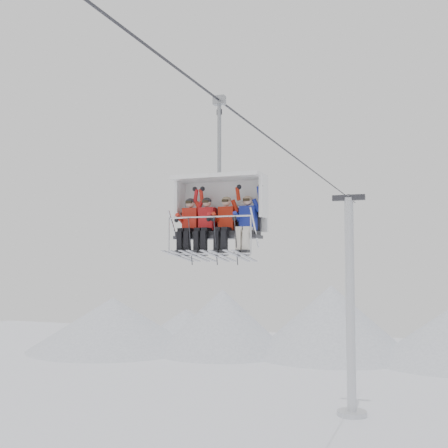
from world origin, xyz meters
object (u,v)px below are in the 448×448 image
(lift_tower_right, at_px, (351,320))
(chairlift_carrier, at_px, (221,206))
(skier_far_right, at_px, (247,223))
(skier_far_left, at_px, (189,224))
(skier_center_left, at_px, (205,224))
(skier_center_right, at_px, (225,223))

(lift_tower_right, distance_m, chairlift_carrier, 22.74)
(chairlift_carrier, relative_size, skier_far_right, 2.36)
(skier_far_left, height_order, skier_center_left, same)
(skier_far_left, bearing_deg, chairlift_carrier, 22.56)
(skier_center_left, height_order, skier_center_right, same)
(skier_center_left, xyz_separation_m, skier_far_right, (1.06, 0.00, 0.00))
(chairlift_carrier, height_order, skier_center_left, chairlift_carrier)
(skier_far_left, distance_m, skier_center_right, 0.96)
(skier_center_right, relative_size, skier_far_right, 1.00)
(skier_center_right, distance_m, skier_far_right, 0.54)
(skier_far_left, xyz_separation_m, skier_center_left, (0.44, 0.00, 0.00))
(lift_tower_right, xyz_separation_m, skier_center_right, (0.23, -22.52, 4.41))
(skier_center_left, bearing_deg, skier_far_left, 180.00)
(lift_tower_right, distance_m, skier_far_right, 22.96)
(lift_tower_right, relative_size, skier_center_left, 7.99)
(skier_center_right, xyz_separation_m, skier_far_right, (0.54, 0.00, 0.00))
(lift_tower_right, relative_size, skier_center_right, 7.99)
(chairlift_carrier, distance_m, skier_center_left, 0.63)
(skier_center_left, distance_m, skier_center_right, 0.52)
(chairlift_carrier, height_order, skier_center_right, chairlift_carrier)
(skier_far_left, bearing_deg, lift_tower_right, 88.14)
(skier_far_right, bearing_deg, lift_tower_right, 91.96)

